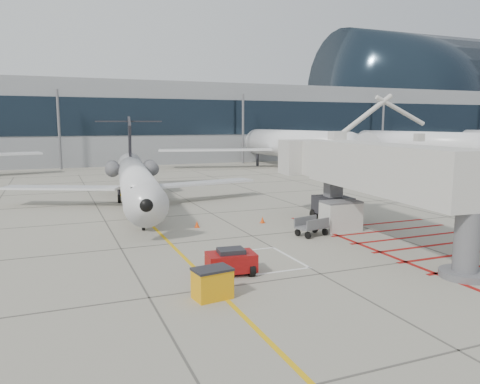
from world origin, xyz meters
name	(u,v)px	position (x,y,z in m)	size (l,w,h in m)	color
ground_plane	(281,252)	(0.00, 0.00, 0.00)	(260.00, 260.00, 0.00)	gray
regional_jet	(137,165)	(-5.18, 14.75, 3.73)	(22.56, 28.44, 7.45)	silver
jet_bridge	(384,178)	(6.44, -0.31, 3.85)	(9.11, 19.24, 7.70)	beige
pushback_tug	(231,261)	(-3.88, -2.49, 0.65)	(2.22, 1.39, 1.30)	maroon
spill_bin	(212,283)	(-5.65, -5.01, 0.63)	(1.46, 0.97, 1.27)	orange
baggage_cart	(311,226)	(3.47, 2.69, 0.60)	(1.89, 1.19, 1.19)	#59595E
ground_power_unit	(341,216)	(5.96, 3.21, 0.98)	(2.47, 1.44, 1.95)	beige
cone_nose	(197,224)	(-2.48, 7.61, 0.23)	(0.33, 0.33, 0.45)	#E9430C
cone_side	(262,220)	(2.21, 7.26, 0.23)	(0.33, 0.33, 0.45)	#DB410B
terminal_building	(165,123)	(10.00, 70.00, 7.00)	(180.00, 28.00, 14.00)	gray
terminal_glass_band	(184,117)	(10.00, 55.95, 8.00)	(180.00, 0.10, 6.00)	black
terminal_dome	(408,94)	(70.00, 70.00, 14.00)	(40.00, 28.00, 28.00)	black
bg_aircraft_c	(282,126)	(23.48, 46.00, 6.57)	(39.44, 43.82, 13.15)	silver
bg_aircraft_d	(399,128)	(47.21, 46.00, 6.21)	(37.23, 41.37, 12.41)	silver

